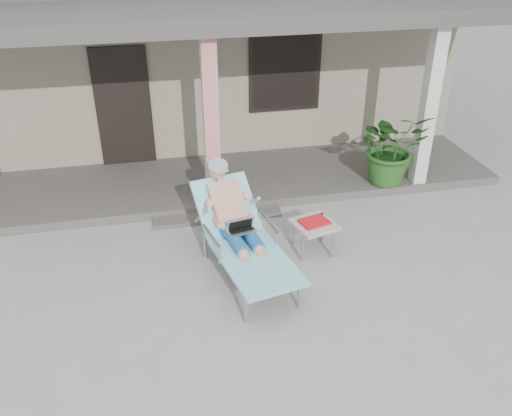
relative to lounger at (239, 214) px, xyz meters
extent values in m
plane|color=#9E9E99|center=(-0.11, -0.50, -0.85)|extent=(60.00, 60.00, 0.00)
cube|color=#9F977E|center=(-0.11, 6.00, 0.65)|extent=(10.00, 5.00, 3.00)
cube|color=black|center=(-1.41, 3.47, 0.35)|extent=(0.95, 0.06, 2.10)
cube|color=black|center=(1.49, 3.47, 0.80)|extent=(1.20, 0.06, 1.30)
cube|color=black|center=(1.49, 3.47, 0.80)|extent=(1.32, 0.05, 1.42)
cube|color=#605B56|center=(-0.11, 2.50, -0.78)|extent=(10.00, 2.00, 0.15)
cube|color=red|center=(-0.11, 1.65, 0.60)|extent=(0.22, 0.22, 2.61)
cube|color=silver|center=(3.39, 1.65, 0.60)|extent=(0.22, 0.22, 2.61)
cube|color=#474442|center=(-0.11, 2.50, 2.03)|extent=(10.00, 2.30, 0.24)
cube|color=#605B56|center=(-0.11, 1.35, -0.81)|extent=(2.00, 0.30, 0.07)
cylinder|color=#B7B7BC|center=(-0.13, -1.10, -0.65)|extent=(0.05, 0.05, 0.41)
cylinder|color=#B7B7BC|center=(0.55, -0.96, -0.65)|extent=(0.05, 0.05, 0.41)
cylinder|color=#B7B7BC|center=(-0.42, 0.33, -0.65)|extent=(0.05, 0.05, 0.41)
cylinder|color=#B7B7BC|center=(0.26, 0.47, -0.65)|extent=(0.05, 0.05, 0.41)
cube|color=#B7B7BC|center=(0.11, -0.51, -0.42)|extent=(0.95, 1.46, 0.03)
cube|color=#99E2EC|center=(0.11, -0.51, -0.40)|extent=(1.07, 1.53, 0.04)
cube|color=#B7B7BC|center=(-0.09, 0.45, -0.16)|extent=(0.81, 0.77, 0.54)
cube|color=#99E2EC|center=(-0.09, 0.45, -0.13)|extent=(0.93, 0.87, 0.62)
cylinder|color=#A5A5A8|center=(-0.16, 0.76, 0.36)|extent=(0.32, 0.32, 0.14)
cube|color=silver|center=(0.01, -0.04, -0.21)|extent=(0.41, 0.33, 0.26)
cube|color=#B2B2AD|center=(1.09, 0.20, -0.41)|extent=(0.67, 0.67, 0.04)
cylinder|color=#B7B7BC|center=(0.87, -0.02, -0.64)|extent=(0.04, 0.04, 0.42)
cylinder|color=#B7B7BC|center=(1.31, -0.02, -0.64)|extent=(0.04, 0.04, 0.42)
cylinder|color=#B7B7BC|center=(0.87, 0.42, -0.64)|extent=(0.04, 0.04, 0.42)
cylinder|color=#B7B7BC|center=(1.31, 0.42, -0.64)|extent=(0.04, 0.04, 0.42)
cube|color=red|center=(1.09, 0.20, -0.37)|extent=(0.44, 0.38, 0.03)
cube|color=black|center=(1.09, 0.34, -0.38)|extent=(0.37, 0.12, 0.04)
imported|color=#26591E|center=(2.90, 1.75, -0.06)|extent=(1.15, 1.00, 1.28)
camera|label=1|loc=(-1.03, -5.90, 3.49)|focal=38.00mm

